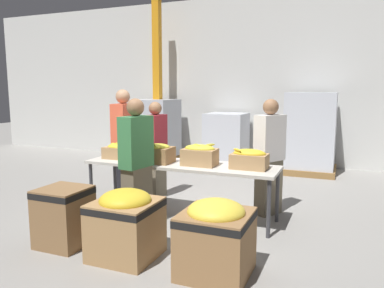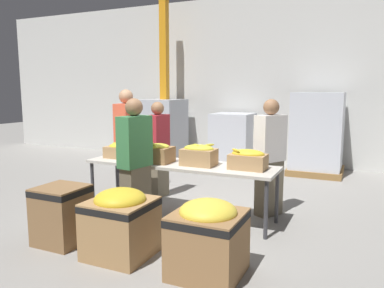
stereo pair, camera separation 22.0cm
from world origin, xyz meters
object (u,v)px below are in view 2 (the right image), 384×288
volunteer_1 (135,164)px  banana_box_2 (199,155)px  banana_box_0 (121,150)px  donation_bin_0 (62,213)px  banana_box_3 (248,159)px  donation_bin_1 (121,221)px  sorting_table (180,167)px  support_pillar (165,81)px  volunteer_2 (127,142)px  banana_box_1 (158,153)px  pallet_stack_0 (233,140)px  volunteer_3 (158,150)px  volunteer_0 (270,158)px  pallet_stack_1 (161,131)px  pallet_stack_2 (317,134)px  donation_bin_2 (208,236)px

volunteer_1 → banana_box_2: bearing=-41.5°
banana_box_0 → donation_bin_0: banana_box_0 is taller
banana_box_3 → volunteer_1: size_ratio=0.28×
banana_box_2 → donation_bin_1: size_ratio=0.61×
volunteer_1 → sorting_table: bearing=-23.2°
support_pillar → volunteer_2: bearing=-73.2°
banana_box_2 → donation_bin_1: banana_box_2 is taller
banana_box_1 → pallet_stack_0: size_ratio=0.32×
banana_box_0 → volunteer_2: volunteer_2 is taller
donation_bin_1 → volunteer_3: bearing=109.6°
volunteer_0 → donation_bin_0: size_ratio=2.45×
volunteer_0 → pallet_stack_0: bearing=-123.4°
banana_box_0 → volunteer_3: bearing=73.7°
banana_box_2 → pallet_stack_1: size_ratio=0.29×
volunteer_0 → donation_bin_0: bearing=-14.8°
banana_box_2 → pallet_stack_2: size_ratio=0.26×
volunteer_0 → volunteer_3: volunteer_0 is taller
banana_box_2 → volunteer_1: (-0.66, -0.54, -0.08)m
sorting_table → support_pillar: (-2.30, 3.75, 1.28)m
banana_box_3 → donation_bin_2: (0.03, -1.42, -0.50)m
donation_bin_2 → support_pillar: (-3.29, 5.15, 1.61)m
sorting_table → volunteer_2: bearing=151.7°
banana_box_0 → pallet_stack_1: size_ratio=0.28×
donation_bin_1 → pallet_stack_1: 5.50m
support_pillar → pallet_stack_2: 3.89m
volunteer_2 → donation_bin_0: (0.55, -2.15, -0.52)m
volunteer_3 → donation_bin_1: bearing=22.5°
banana_box_0 → pallet_stack_1: bearing=110.3°
pallet_stack_1 → sorting_table: bearing=-57.1°
banana_box_3 → donation_bin_2: size_ratio=0.62×
banana_box_3 → donation_bin_2: banana_box_3 is taller
sorting_table → volunteer_1: bearing=-122.7°
volunteer_1 → donation_bin_1: bearing=-147.7°
pallet_stack_2 → banana_box_3: bearing=-97.0°
banana_box_0 → volunteer_1: (0.64, -0.59, -0.05)m
volunteer_1 → banana_box_0: bearing=56.8°
sorting_table → banana_box_2: (0.30, -0.03, 0.20)m
banana_box_1 → donation_bin_0: size_ratio=0.59×
support_pillar → donation_bin_0: bearing=-74.2°
volunteer_2 → donation_bin_2: size_ratio=2.40×
donation_bin_1 → pallet_stack_0: (-0.48, 5.17, 0.21)m
volunteer_3 → pallet_stack_1: 3.21m
volunteer_3 → volunteer_0: bearing=87.9°
volunteer_0 → donation_bin_2: volunteer_0 is taller
volunteer_1 → banana_box_1: bearing=2.2°
volunteer_2 → donation_bin_1: volunteer_2 is taller
banana_box_0 → donation_bin_1: banana_box_0 is taller
donation_bin_0 → volunteer_2: bearing=104.3°
sorting_table → volunteer_3: volunteer_3 is taller
volunteer_0 → support_pillar: bearing=-103.0°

